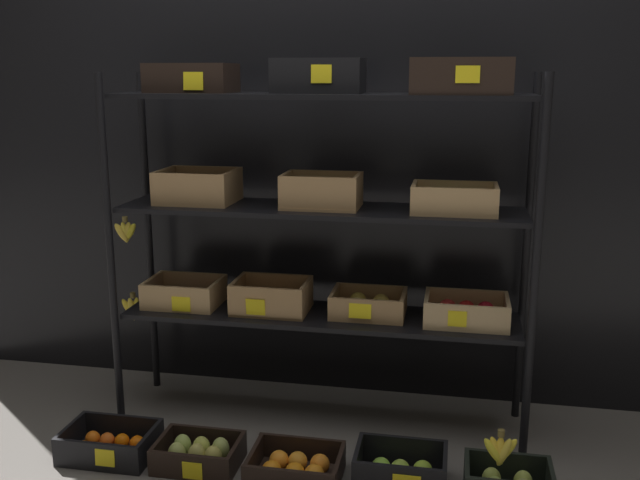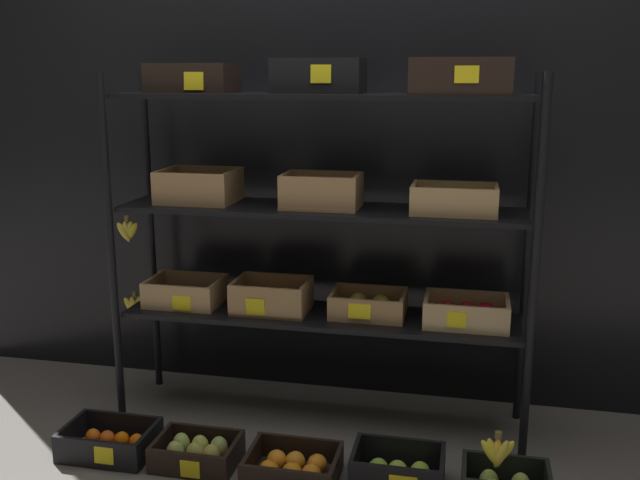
# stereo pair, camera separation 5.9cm
# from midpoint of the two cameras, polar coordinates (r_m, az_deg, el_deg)

# --- Properties ---
(ground_plane) EXTENTS (10.00, 10.00, 0.00)m
(ground_plane) POSITION_cam_midpoint_polar(r_m,az_deg,el_deg) (3.21, 0.55, -14.07)
(ground_plane) COLOR #605B56
(storefront_wall) EXTENTS (4.08, 0.12, 2.54)m
(storefront_wall) POSITION_cam_midpoint_polar(r_m,az_deg,el_deg) (3.24, 1.99, 9.67)
(storefront_wall) COLOR black
(storefront_wall) RESTS_ON ground_plane
(display_rack) EXTENTS (1.80, 0.41, 1.53)m
(display_rack) POSITION_cam_midpoint_polar(r_m,az_deg,el_deg) (2.91, 0.43, 2.41)
(display_rack) COLOR black
(display_rack) RESTS_ON ground_plane
(crate_ground_tangerine) EXTENTS (0.35, 0.25, 0.12)m
(crate_ground_tangerine) POSITION_cam_midpoint_polar(r_m,az_deg,el_deg) (3.04, -15.90, -15.36)
(crate_ground_tangerine) COLOR black
(crate_ground_tangerine) RESTS_ON ground_plane
(crate_ground_pear) EXTENTS (0.32, 0.23, 0.10)m
(crate_ground_pear) POSITION_cam_midpoint_polar(r_m,az_deg,el_deg) (2.89, -9.20, -16.41)
(crate_ground_pear) COLOR black
(crate_ground_pear) RESTS_ON ground_plane
(crate_ground_orange) EXTENTS (0.34, 0.25, 0.11)m
(crate_ground_orange) POSITION_cam_midpoint_polar(r_m,az_deg,el_deg) (2.77, -1.50, -17.77)
(crate_ground_orange) COLOR black
(crate_ground_orange) RESTS_ON ground_plane
(crate_ground_apple_green) EXTENTS (0.33, 0.23, 0.14)m
(crate_ground_apple_green) POSITION_cam_midpoint_polar(r_m,az_deg,el_deg) (2.74, 6.89, -18.03)
(crate_ground_apple_green) COLOR black
(crate_ground_apple_green) RESTS_ON ground_plane
(banana_bunch_loose) EXTENTS (0.14, 0.04, 0.14)m
(banana_bunch_loose) POSITION_cam_midpoint_polar(r_m,az_deg,el_deg) (2.64, 14.64, -16.13)
(banana_bunch_loose) COLOR brown
(banana_bunch_loose) RESTS_ON crate_ground_rightmost_pear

